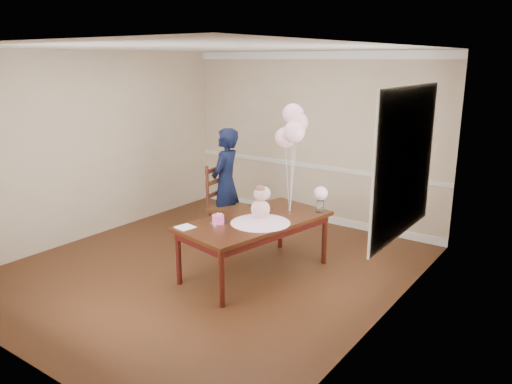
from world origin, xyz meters
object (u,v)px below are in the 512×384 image
at_px(dining_table_top, 255,221).
at_px(birthday_cake, 218,219).
at_px(dining_chair_seat, 229,208).
at_px(woman, 226,184).

distance_m(dining_table_top, birthday_cake, 0.47).
relative_size(dining_table_top, dining_chair_seat, 3.83).
xyz_separation_m(dining_table_top, birthday_cake, (-0.26, -0.38, 0.08)).
height_order(dining_chair_seat, woman, woman).
relative_size(dining_table_top, birthday_cake, 13.33).
bearing_deg(birthday_cake, dining_chair_seat, 123.45).
distance_m(dining_table_top, dining_chair_seat, 1.20).
relative_size(birthday_cake, woman, 0.09).
xyz_separation_m(birthday_cake, woman, (-0.86, 1.21, 0.06)).
height_order(dining_table_top, dining_chair_seat, dining_table_top).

